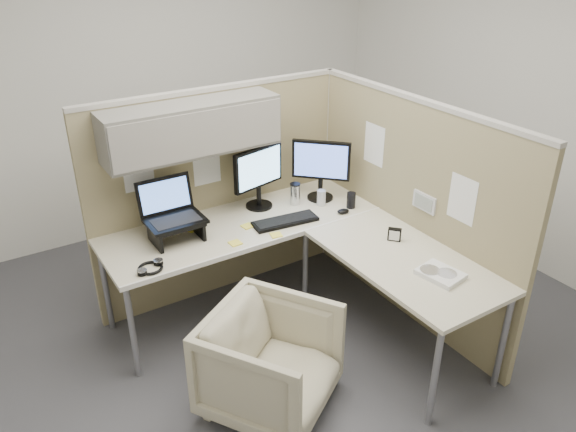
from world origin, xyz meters
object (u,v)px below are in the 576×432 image
desk (301,243)px  office_chair (271,358)px  keyboard (285,221)px  monitor_left (258,173)px

desk → office_chair: desk is taller
office_chair → keyboard: size_ratio=1.51×
desk → monitor_left: (0.00, 0.57, 0.32)m
monitor_left → keyboard: size_ratio=0.99×
desk → monitor_left: size_ratio=4.29×
office_chair → monitor_left: size_ratio=1.52×
monitor_left → keyboard: bearing=-98.5°
monitor_left → keyboard: (0.03, -0.33, -0.26)m
monitor_left → desk: bearing=-103.2°
keyboard → monitor_left: bearing=101.1°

